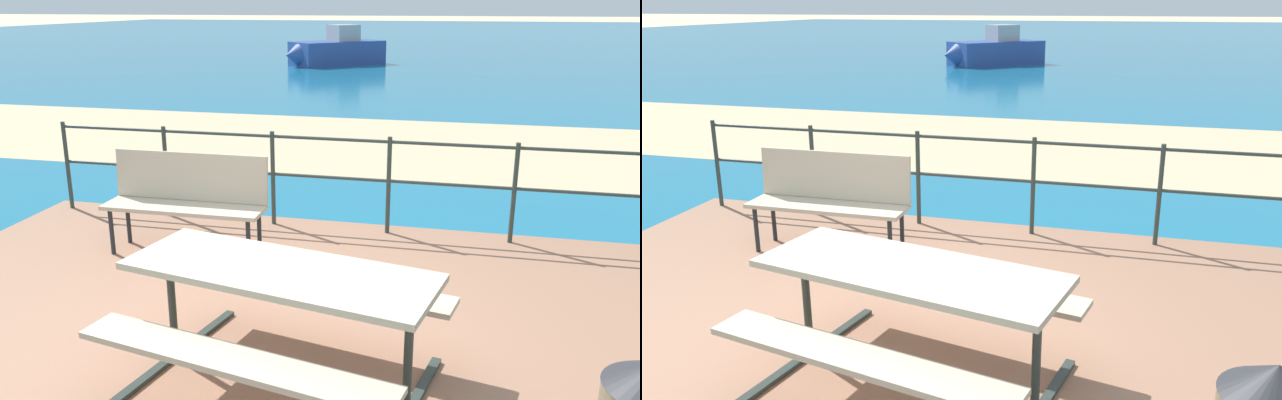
{
  "view_description": "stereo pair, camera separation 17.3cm",
  "coord_description": "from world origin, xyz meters",
  "views": [
    {
      "loc": [
        1.33,
        -3.65,
        2.25
      ],
      "look_at": [
        0.1,
        1.54,
        0.61
      ],
      "focal_mm": 36.09,
      "sensor_mm": 36.0,
      "label": 1
    },
    {
      "loc": [
        1.5,
        -3.61,
        2.25
      ],
      "look_at": [
        0.1,
        1.54,
        0.61
      ],
      "focal_mm": 36.09,
      "sensor_mm": 36.0,
      "label": 2
    }
  ],
  "objects": [
    {
      "name": "sea_water",
      "position": [
        0.0,
        40.0,
        0.01
      ],
      "size": [
        90.0,
        90.0,
        0.01
      ],
      "primitive_type": "cube",
      "color": "#196B8E",
      "rests_on": "ground"
    },
    {
      "name": "ground_plane",
      "position": [
        0.0,
        0.0,
        0.0
      ],
      "size": [
        240.0,
        240.0,
        0.0
      ],
      "primitive_type": "plane",
      "color": "beige"
    },
    {
      "name": "boat_near",
      "position": [
        -3.83,
        20.65,
        0.52
      ],
      "size": [
        3.6,
        3.66,
        1.47
      ],
      "rotation": [
        0.0,
        0.0,
        3.94
      ],
      "color": "#2D478C",
      "rests_on": "sea_water"
    },
    {
      "name": "park_bench",
      "position": [
        -1.12,
        1.48,
        0.6
      ],
      "size": [
        1.46,
        0.42,
        0.9
      ],
      "rotation": [
        0.0,
        0.0,
        0.01
      ],
      "color": "#BCAD93",
      "rests_on": "patio_paving"
    },
    {
      "name": "beach_strip",
      "position": [
        0.0,
        6.79,
        0.01
      ],
      "size": [
        54.02,
        4.85,
        0.01
      ],
      "primitive_type": "cube",
      "rotation": [
        0.0,
        0.0,
        0.0
      ],
      "color": "tan",
      "rests_on": "ground"
    },
    {
      "name": "railing_fence",
      "position": [
        0.0,
        2.38,
        0.67
      ],
      "size": [
        5.94,
        0.04,
        0.97
      ],
      "color": "#2D3833",
      "rests_on": "patio_paving"
    },
    {
      "name": "picnic_table",
      "position": [
        0.33,
        -0.44,
        0.64
      ],
      "size": [
        2.01,
        1.64,
        0.76
      ],
      "rotation": [
        0.0,
        0.0,
        -0.2
      ],
      "color": "#BCAD93",
      "rests_on": "patio_paving"
    },
    {
      "name": "patio_paving",
      "position": [
        0.0,
        0.0,
        0.03
      ],
      "size": [
        6.4,
        5.2,
        0.06
      ],
      "primitive_type": "cube",
      "color": "#996B51",
      "rests_on": "ground"
    }
  ]
}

